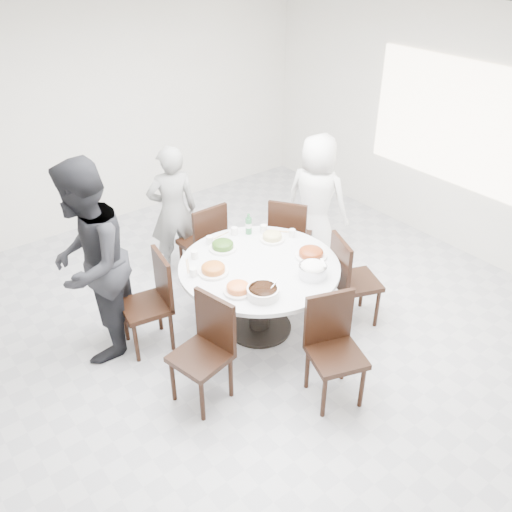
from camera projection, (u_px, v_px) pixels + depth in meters
floor at (246, 327)px, 5.42m from camera, size 6.00×6.00×0.01m
ceiling at (242, 27)px, 3.95m from camera, size 6.00×6.00×0.01m
wall_back at (100, 116)px, 6.71m from camera, size 6.00×0.01×2.80m
wall_right at (453, 131)px, 6.24m from camera, size 0.01×6.00×2.80m
window at (453, 123)px, 6.18m from camera, size 0.04×2.20×1.40m
dining_table at (259, 297)px, 5.21m from camera, size 1.50×1.50×0.75m
chair_ne at (291, 234)px, 6.06m from camera, size 0.58×0.58×0.95m
chair_n at (201, 241)px, 5.93m from camera, size 0.43×0.43×0.95m
chair_nw at (145, 304)px, 4.95m from camera, size 0.48×0.48×0.95m
chair_sw at (200, 355)px, 4.37m from camera, size 0.50×0.50×0.95m
chair_s at (336, 354)px, 4.38m from camera, size 0.53×0.53×0.95m
chair_se at (356, 280)px, 5.29m from camera, size 0.55×0.55×0.95m
diner_right at (316, 200)px, 6.13m from camera, size 0.74×0.88×1.54m
diner_middle at (173, 212)px, 5.93m from camera, size 0.63×0.51×1.50m
diner_left at (89, 263)px, 4.67m from camera, size 1.13×1.16×1.88m
dish_greens at (223, 246)px, 5.23m from camera, size 0.27×0.27×0.07m
dish_pale at (272, 237)px, 5.38m from camera, size 0.24×0.24×0.07m
dish_orange at (213, 269)px, 4.87m from camera, size 0.28×0.28×0.07m
dish_redbrown at (311, 254)px, 5.10m from camera, size 0.30×0.30×0.07m
dish_tofu at (238, 289)px, 4.62m from camera, size 0.25×0.25×0.07m
rice_bowl at (313, 271)px, 4.82m from camera, size 0.25×0.25×0.11m
soup_bowl at (263, 292)px, 4.57m from camera, size 0.28×0.28×0.08m
beverage_bottle at (249, 224)px, 5.46m from camera, size 0.06×0.06×0.22m
tea_cups at (218, 236)px, 5.39m from camera, size 0.07×0.07×0.08m
chopsticks at (220, 238)px, 5.42m from camera, size 0.24×0.04×0.01m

